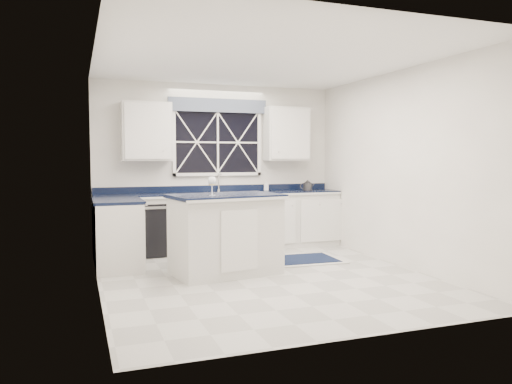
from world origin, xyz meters
name	(u,v)px	position (x,y,z in m)	size (l,w,h in m)	color
ground	(265,277)	(0.00, 0.00, 0.00)	(4.50, 4.50, 0.00)	#B6B6B1
back_wall	(217,167)	(0.00, 2.25, 1.35)	(4.00, 0.10, 2.70)	white
base_cabinets	(205,225)	(-0.33, 1.78, 0.45)	(3.99, 1.60, 0.90)	silver
countertop	(222,194)	(0.00, 1.95, 0.92)	(3.98, 0.64, 0.04)	black
dishwasher	(154,228)	(-1.10, 1.95, 0.41)	(0.60, 0.58, 0.82)	black
window	(218,137)	(0.00, 2.20, 1.83)	(1.65, 0.09, 1.26)	black
upper_cabinets	(220,133)	(0.00, 2.08, 1.90)	(3.10, 0.34, 0.90)	silver
faucet	(219,182)	(0.00, 2.14, 1.10)	(0.05, 0.20, 0.30)	#AEAEB1
island	(226,234)	(-0.42, 0.35, 0.52)	(1.49, 1.03, 1.03)	silver
rug	(293,260)	(0.73, 0.79, 0.01)	(1.44, 0.91, 0.02)	beige
kettle	(308,185)	(1.51, 1.94, 1.02)	(0.25, 0.19, 0.18)	#303032
wine_glass	(212,182)	(-0.63, 0.22, 1.20)	(0.10, 0.10, 0.25)	white
soap_bottle	(266,185)	(0.84, 2.17, 1.02)	(0.08, 0.08, 0.17)	silver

